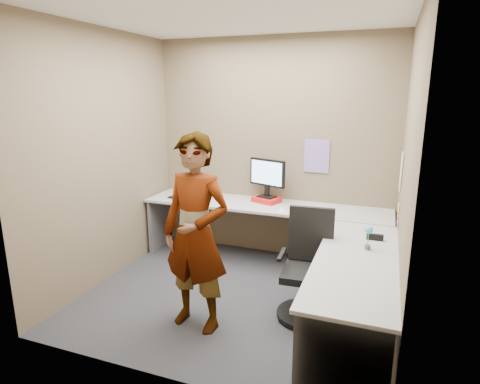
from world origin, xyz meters
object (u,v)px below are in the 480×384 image
at_px(office_chair, 308,275).
at_px(person, 196,234).
at_px(desk, 288,236).
at_px(monitor, 267,175).

bearing_deg(office_chair, person, -154.33).
bearing_deg(person, desk, 65.85).
bearing_deg(person, monitor, 92.16).
bearing_deg(desk, monitor, 121.83).
height_order(monitor, person, person).
xyz_separation_m(monitor, person, (-0.14, -1.68, -0.20)).
relative_size(desk, person, 1.72).
height_order(monitor, office_chair, monitor).
relative_size(desk, office_chair, 2.99).
bearing_deg(office_chair, monitor, 118.76).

